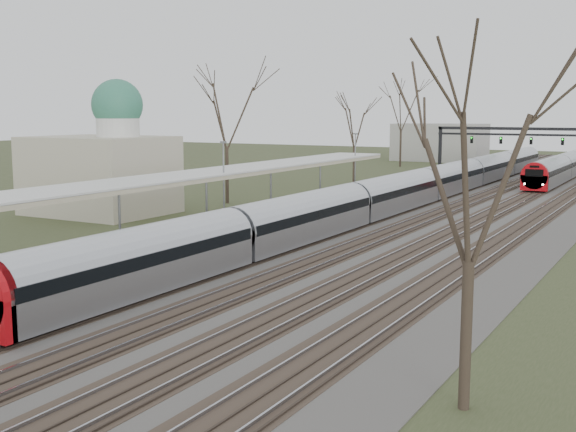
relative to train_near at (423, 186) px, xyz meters
name	(u,v)px	position (x,y,z in m)	size (l,w,h in m)	color
track_bed	(447,207)	(2.76, -1.93, -1.42)	(24.00, 160.00, 0.22)	#474442
platform	(237,221)	(-6.55, -19.43, -0.98)	(3.50, 69.00, 1.00)	#9E9B93
canopy	(196,176)	(-6.55, -23.95, 2.45)	(4.10, 50.00, 3.11)	slate
dome_building	(102,166)	(-19.21, -18.93, 2.24)	(10.00, 8.00, 10.30)	beige
signal_gantry	(525,137)	(2.79, 28.06, 3.43)	(21.00, 0.59, 6.08)	black
tree_west_far	(226,110)	(-14.50, -8.93, 6.54)	(5.50, 5.50, 11.33)	#2D231C
tree_east_near	(472,164)	(15.50, -41.93, 5.08)	(4.50, 4.50, 9.27)	#2D231C
train_near	(423,186)	(0.00, 0.00, 0.00)	(2.62, 90.21, 3.05)	#9FA2A9
train_far	(570,164)	(7.00, 34.31, 0.00)	(2.62, 45.21, 3.05)	#9FA2A9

